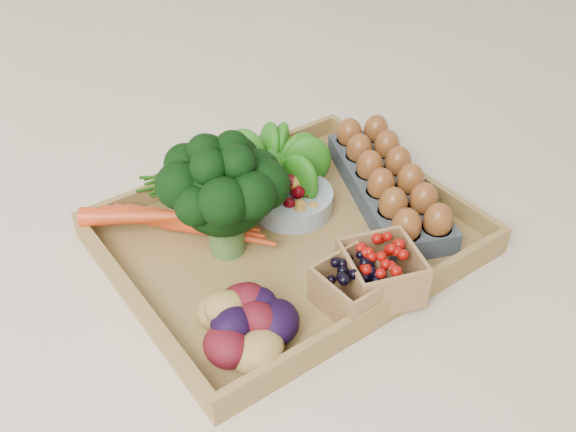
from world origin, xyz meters
TOP-DOWN VIEW (x-y plane):
  - ground at (0.00, 0.00)m, footprint 4.00×4.00m
  - tray at (0.00, 0.00)m, footprint 0.55×0.45m
  - carrots at (-0.12, 0.09)m, footprint 0.22×0.16m
  - lettuce at (0.06, 0.12)m, footprint 0.13×0.13m
  - broccoli at (-0.10, 0.03)m, footprint 0.19×0.19m
  - cherry_bowl at (0.05, 0.06)m, footprint 0.14×0.14m
  - egg_carton at (0.20, -0.02)m, footprint 0.23×0.36m
  - potatoes at (-0.17, -0.13)m, footprint 0.16×0.16m
  - punnet_blackberry at (-0.01, -0.17)m, footprint 0.10×0.10m
  - punnet_raspberry at (0.04, -0.18)m, footprint 0.13×0.13m

SIDE VIEW (x-z plane):
  - ground at x=0.00m, z-range 0.00..0.00m
  - tray at x=0.00m, z-range 0.00..0.01m
  - cherry_bowl at x=0.05m, z-range 0.01..0.05m
  - egg_carton at x=0.20m, z-range 0.01..0.05m
  - carrots at x=-0.12m, z-range 0.01..0.07m
  - punnet_blackberry at x=-0.01m, z-range 0.01..0.08m
  - punnet_raspberry at x=0.04m, z-range 0.01..0.09m
  - potatoes at x=-0.17m, z-range 0.01..0.11m
  - lettuce at x=0.06m, z-range 0.02..0.14m
  - broccoli at x=-0.10m, z-range 0.02..0.16m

